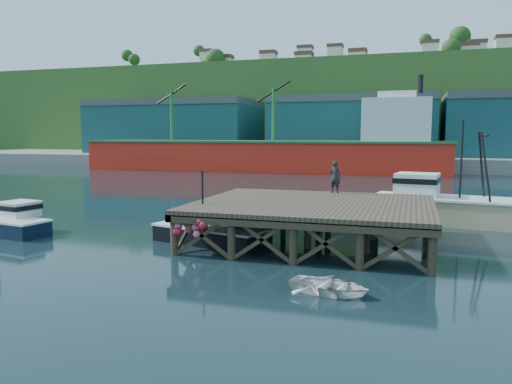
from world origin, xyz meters
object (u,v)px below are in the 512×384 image
at_px(trawler, 448,202).
at_px(dinghy, 329,285).
at_px(boat_navy, 8,221).
at_px(dockworker, 335,177).
at_px(boat_black, 213,229).

height_order(trawler, dinghy, trawler).
xyz_separation_m(boat_navy, dockworker, (17.44, 7.34, 2.39)).
height_order(boat_navy, trawler, trawler).
distance_m(dinghy, dockworker, 13.07).
distance_m(trawler, dinghy, 17.01).
relative_size(boat_black, dockworker, 3.40).
bearing_deg(boat_navy, boat_black, 15.47).
height_order(boat_navy, boat_black, boat_black).
bearing_deg(trawler, dockworker, -143.09).
bearing_deg(trawler, boat_navy, -147.10).
relative_size(boat_black, dinghy, 2.26).
bearing_deg(trawler, boat_black, -132.88).
height_order(boat_navy, dinghy, boat_navy).
bearing_deg(boat_black, trawler, 53.87).
bearing_deg(boat_navy, trawler, 33.70).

